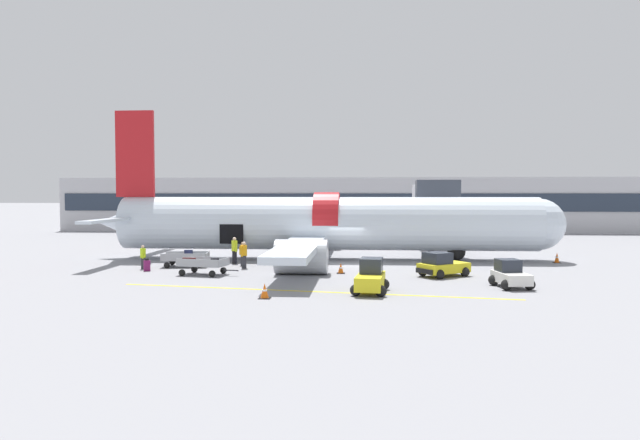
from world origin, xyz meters
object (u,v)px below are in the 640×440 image
baggage_tug_mid (510,276)px  ground_crew_loader_a (234,250)px  baggage_tug_rear (442,266)px  baggage_cart_loading (187,259)px  baggage_cart_queued (203,266)px  suitcase_on_tarmac_upright (147,266)px  ground_crew_supervisor (244,254)px  ground_crew_loader_b (143,257)px  ground_crew_driver (243,253)px  airplane (321,224)px  baggage_tug_lead (371,278)px

baggage_tug_mid → ground_crew_loader_a: bearing=152.1°
baggage_tug_rear → baggage_cart_loading: size_ratio=0.83×
baggage_cart_queued → suitcase_on_tarmac_upright: (-3.98, 1.35, -0.20)m
ground_crew_supervisor → ground_crew_loader_b: bearing=-173.2°
baggage_tug_rear → ground_crew_loader_a: ground_crew_loader_a is taller
baggage_tug_rear → ground_crew_driver: 13.37m
baggage_cart_loading → ground_crew_supervisor: 4.08m
baggage_cart_queued → suitcase_on_tarmac_upright: size_ratio=4.73×
airplane → baggage_tug_lead: 14.42m
airplane → suitcase_on_tarmac_upright: bearing=-145.3°
ground_crew_loader_a → suitcase_on_tarmac_upright: 6.29m
airplane → ground_crew_driver: airplane is taller
airplane → ground_crew_supervisor: size_ratio=19.73×
baggage_tug_mid → ground_crew_loader_a: (-16.58, 8.78, 0.37)m
ground_crew_loader_a → ground_crew_driver: bearing=-53.8°
baggage_tug_rear → ground_crew_driver: size_ratio=2.04×
airplane → ground_crew_loader_b: (-11.07, -6.27, -1.79)m
baggage_cart_loading → baggage_cart_queued: baggage_cart_loading is taller
baggage_cart_queued → suitcase_on_tarmac_upright: bearing=161.2°
baggage_tug_rear → baggage_cart_queued: (-14.19, -0.42, -0.09)m
airplane → baggage_tug_mid: airplane is taller
baggage_cart_queued → ground_crew_loader_a: ground_crew_loader_a is taller
baggage_tug_lead → ground_crew_driver: bearing=131.1°
ground_crew_driver → ground_crew_supervisor: bearing=-74.4°
ground_crew_loader_a → ground_crew_loader_b: size_ratio=1.20×
ground_crew_loader_b → ground_crew_driver: ground_crew_driver is taller
ground_crew_loader_b → ground_crew_supervisor: ground_crew_supervisor is taller
baggage_cart_loading → ground_crew_loader_b: ground_crew_loader_b is taller
baggage_tug_rear → baggage_cart_queued: 14.20m
baggage_tug_mid → suitcase_on_tarmac_upright: 21.68m
baggage_cart_loading → suitcase_on_tarmac_upright: size_ratio=4.99×
airplane → ground_crew_loader_a: (-5.82, -3.01, -1.63)m
baggage_cart_loading → ground_crew_driver: size_ratio=2.46×
airplane → baggage_cart_loading: airplane is taller
baggage_cart_queued → ground_crew_loader_b: ground_crew_loader_b is taller
airplane → ground_crew_loader_b: bearing=-150.5°
baggage_tug_rear → ground_crew_driver: bearing=162.4°
baggage_tug_rear → baggage_tug_mid: bearing=-50.2°
baggage_cart_queued → ground_crew_supervisor: bearing=59.2°
ground_crew_loader_a → ground_crew_supervisor: ground_crew_loader_a is taller
baggage_tug_lead → baggage_cart_loading: size_ratio=0.80×
ground_crew_loader_b → ground_crew_driver: bearing=19.5°
baggage_tug_lead → baggage_tug_mid: size_ratio=1.19×
baggage_tug_mid → baggage_cart_queued: bearing=169.5°
ground_crew_loader_b → baggage_tug_rear: bearing=-5.7°
ground_crew_loader_a → ground_crew_driver: size_ratio=1.14×
ground_crew_driver → ground_crew_supervisor: size_ratio=0.92×
baggage_tug_rear → suitcase_on_tarmac_upright: bearing=177.1°
baggage_tug_mid → suitcase_on_tarmac_upright: baggage_tug_mid is taller
baggage_tug_lead → suitcase_on_tarmac_upright: (-13.93, 6.63, -0.36)m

